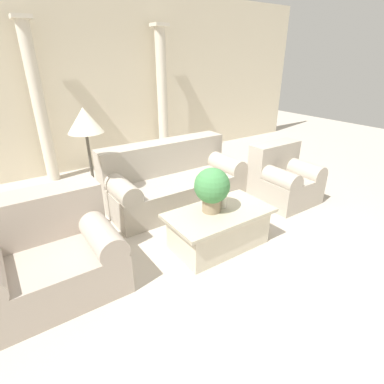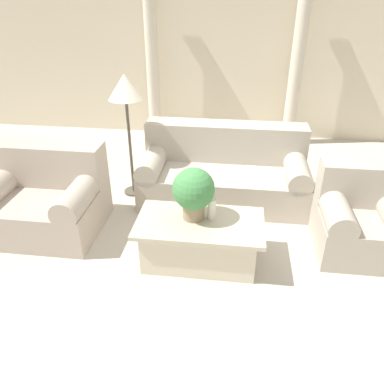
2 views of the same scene
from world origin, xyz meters
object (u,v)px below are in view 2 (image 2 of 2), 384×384
Objects in this scene: potted_plant at (194,191)px; floor_lamp at (125,93)px; sofa_long at (224,171)px; armchair at (361,217)px; loveseat at (45,197)px; coffee_table at (200,240)px.

potted_plant is 1.63m from floor_lamp.
sofa_long is at bearing 79.75° from potted_plant.
potted_plant is at bearing -100.25° from sofa_long.
armchair is at bearing -17.94° from floor_lamp.
floor_lamp reaches higher than armchair.
sofa_long is at bearing 147.87° from armchair.
floor_lamp is 2.89m from armchair.
floor_lamp reaches higher than potted_plant.
coffee_table is at bearing -12.66° from loveseat.
coffee_table is (-0.16, -1.32, -0.12)m from sofa_long.
potted_plant is 1.74m from armchair.
sofa_long is 1.51m from floor_lamp.
floor_lamp is (-1.01, 1.26, 1.08)m from coffee_table.
armchair is (1.59, 0.42, 0.13)m from coffee_table.
coffee_table is 1.94m from floor_lamp.
armchair reaches higher than coffee_table.
sofa_long is 3.94× the size of potted_plant.
coffee_table is at bearing -96.81° from sofa_long.
coffee_table is 0.79× the size of floor_lamp.
sofa_long reaches higher than armchair.
floor_lamp is at bearing 128.80° from coffee_table.
sofa_long and loveseat have the same top height.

